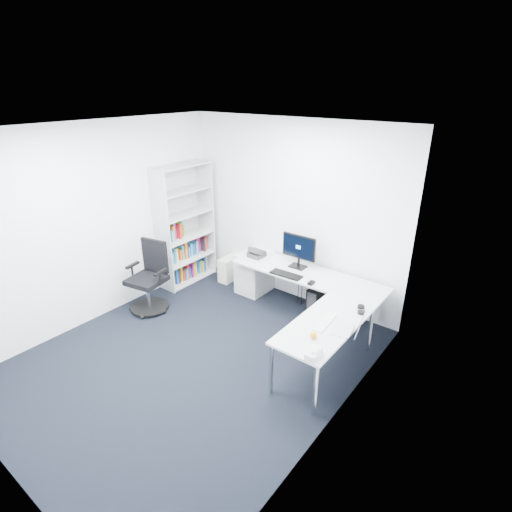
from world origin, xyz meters
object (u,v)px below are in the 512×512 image
Objects in this scene: bookshelf at (185,225)px; task_chair at (146,278)px; monitor at (298,251)px; laptop at (343,322)px; l_desk at (294,303)px.

task_chair is (0.27, -1.05, -0.47)m from bookshelf.
task_chair is at bearing -140.64° from monitor.
laptop is at bearing -12.51° from bookshelf.
bookshelf is 1.90× the size of task_chair.
laptop is (2.93, 0.34, 0.25)m from task_chair.
monitor reaches higher than laptop.
laptop is (1.02, -0.66, 0.44)m from l_desk.
l_desk is 2.17× the size of task_chair.
l_desk is 1.29m from laptop.
laptop is at bearing -32.87° from l_desk.
task_chair is at bearing 175.12° from laptop.
bookshelf is (-2.17, 0.05, 0.66)m from l_desk.
monitor is 1.64m from laptop.
monitor is at bearing 29.33° from task_chair.
bookshelf is at bearing -170.04° from monitor.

